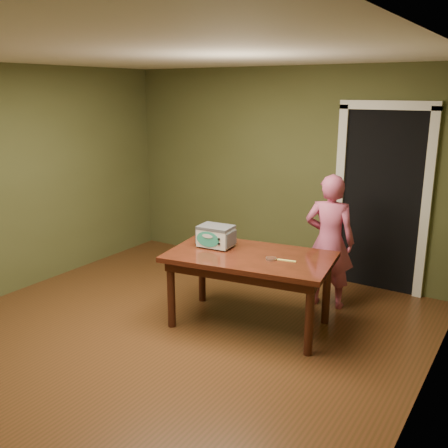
% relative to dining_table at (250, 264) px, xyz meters
% --- Properties ---
extents(floor, '(5.00, 5.00, 0.00)m').
position_rel_dining_table_xyz_m(floor, '(-0.52, -0.79, -0.65)').
color(floor, '#552D18').
rests_on(floor, ground).
extents(room_shell, '(4.52, 5.02, 2.61)m').
position_rel_dining_table_xyz_m(room_shell, '(-0.52, -0.79, 1.06)').
color(room_shell, '#4B4F2A').
rests_on(room_shell, ground).
extents(doorway, '(1.10, 0.66, 2.25)m').
position_rel_dining_table_xyz_m(doorway, '(0.78, 1.99, 0.41)').
color(doorway, black).
rests_on(doorway, ground).
extents(dining_table, '(1.72, 1.14, 0.75)m').
position_rel_dining_table_xyz_m(dining_table, '(0.00, 0.00, 0.00)').
color(dining_table, '#38170C').
rests_on(dining_table, floor).
extents(toy_oven, '(0.38, 0.28, 0.22)m').
position_rel_dining_table_xyz_m(toy_oven, '(-0.42, 0.02, 0.22)').
color(toy_oven, '#4C4F54').
rests_on(toy_oven, dining_table).
extents(baking_pan, '(0.10, 0.10, 0.02)m').
position_rel_dining_table_xyz_m(baking_pan, '(0.25, -0.03, 0.11)').
color(baking_pan, silver).
rests_on(baking_pan, dining_table).
extents(spatula, '(0.18, 0.06, 0.01)m').
position_rel_dining_table_xyz_m(spatula, '(0.39, 0.02, 0.10)').
color(spatula, '#FDF66E').
rests_on(spatula, dining_table).
extents(child, '(0.59, 0.44, 1.47)m').
position_rel_dining_table_xyz_m(child, '(0.48, 0.89, 0.08)').
color(child, '#C35079').
rests_on(child, floor).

